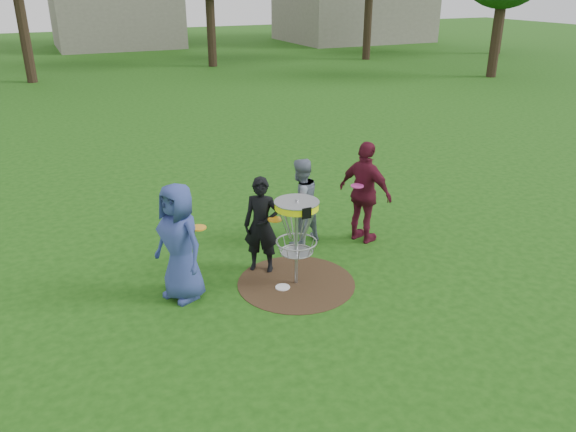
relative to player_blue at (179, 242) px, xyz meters
name	(u,v)px	position (x,y,z in m)	size (l,w,h in m)	color
ground	(296,283)	(1.66, -0.34, -0.87)	(100.00, 100.00, 0.00)	#19470F
dirt_patch	(296,283)	(1.66, -0.34, -0.87)	(1.80, 1.80, 0.01)	#47331E
player_blue	(179,242)	(0.00, 0.00, 0.00)	(0.85, 0.55, 1.74)	#314189
player_black	(262,225)	(1.36, 0.29, -0.10)	(0.56, 0.37, 1.54)	black
player_grey	(300,202)	(2.35, 0.94, -0.11)	(0.74, 0.58, 1.53)	gray
player_maroon	(365,193)	(3.40, 0.55, 0.03)	(1.05, 0.44, 1.80)	maroon
disc_on_grass	(283,287)	(1.41, -0.39, -0.86)	(0.22, 0.22, 0.02)	white
disc_golf_basket	(297,222)	(1.66, -0.35, 0.15)	(0.66, 0.67, 1.38)	#9EA0A5
held_discs	(286,207)	(1.78, 0.27, 0.14)	(3.10, 0.97, 0.18)	orange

